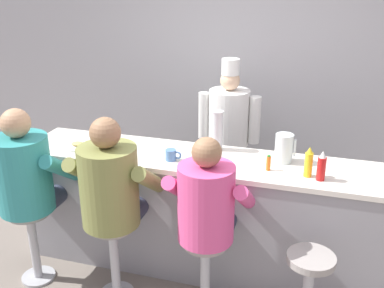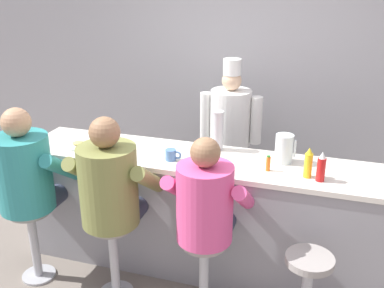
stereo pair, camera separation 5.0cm
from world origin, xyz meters
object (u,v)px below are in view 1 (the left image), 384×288
Objects in this scene: coffee_mug_blue at (171,155)px; diner_seated_teal at (27,177)px; hot_sauce_bottle_orange at (268,163)px; cup_stack_steel at (217,130)px; diner_seated_pink at (207,207)px; cereal_bowl at (214,166)px; breakfast_plate at (78,146)px; diner_seated_olive at (112,189)px; ketchup_bottle_red at (322,167)px; water_pitcher_clear at (284,148)px; cook_in_whites_near at (229,131)px; empty_stool_round at (308,283)px; mustard_bottle_yellow at (309,163)px.

diner_seated_teal reaches higher than coffee_mug_blue.
cup_stack_steel is at bearing 147.67° from hot_sauce_bottle_orange.
diner_seated_pink reaches higher than hot_sauce_bottle_orange.
coffee_mug_blue reaches higher than cereal_bowl.
breakfast_plate is 0.16× the size of diner_seated_olive.
ketchup_bottle_red is 0.99× the size of water_pitcher_clear.
diner_seated_teal is 0.91× the size of cook_in_whites_near.
diner_seated_teal is at bearing -180.00° from diner_seated_olive.
empty_stool_round is at bearing -42.86° from cup_stack_steel.
cup_stack_steel is 0.81m from diner_seated_pink.
cereal_bowl is 0.11× the size of diner_seated_olive.
hot_sauce_bottle_orange is 1.18m from diner_seated_olive.
hot_sauce_bottle_orange reaches higher than breakfast_plate.
coffee_mug_blue is (-1.13, 0.03, -0.06)m from ketchup_bottle_red.
breakfast_plate is at bearing 160.07° from diner_seated_pink.
diner_seated_teal is (-1.89, -0.64, -0.21)m from water_pitcher_clear.
empty_stool_round is at bearing -67.33° from water_pitcher_clear.
ketchup_bottle_red is at bearing 14.91° from diner_seated_olive.
empty_stool_round is at bearing -60.34° from cook_in_whites_near.
hot_sauce_bottle_orange is 0.76m from coffee_mug_blue.
hot_sauce_bottle_orange is at bearing 127.68° from empty_stool_round.
cup_stack_steel is (-0.84, 0.35, 0.06)m from ketchup_bottle_red.
diner_seated_teal is at bearing -166.03° from hot_sauce_bottle_orange.
cook_in_whites_near reaches higher than diner_seated_teal.
breakfast_plate is 1.39× the size of cereal_bowl.
diner_seated_olive is at bearing -40.44° from breakfast_plate.
cook_in_whites_near reaches higher than breakfast_plate.
mustard_bottle_yellow is at bearing -22.98° from cup_stack_steel.
hot_sauce_bottle_orange is 1.61m from breakfast_plate.
hot_sauce_bottle_orange is at bearing -32.33° from cup_stack_steel.
cereal_bowl is at bearing -5.16° from breakfast_plate.
ketchup_bottle_red is at bearing -21.22° from mustard_bottle_yellow.
cereal_bowl is 0.43m from cup_stack_steel.
empty_stool_round is at bearing -0.98° from diner_seated_teal.
cook_in_whites_near is (0.53, 1.58, -0.03)m from diner_seated_olive.
water_pitcher_clear is 1.33× the size of cereal_bowl.
diner_seated_teal is at bearing 179.02° from empty_stool_round.
water_pitcher_clear is 1.35m from diner_seated_olive.
empty_stool_round is at bearing -1.47° from diner_seated_olive.
mustard_bottle_yellow is 0.80m from diner_seated_pink.
mustard_bottle_yellow is 1.35× the size of cereal_bowl.
breakfast_plate is at bearing 174.84° from cereal_bowl.
mustard_bottle_yellow reaches higher than hot_sauce_bottle_orange.
cup_stack_steel is 0.22× the size of diner_seated_olive.
mustard_bottle_yellow is 0.82m from cup_stack_steel.
water_pitcher_clear reaches higher than coffee_mug_blue.
cook_in_whites_near is at bearing 71.45° from diner_seated_olive.
ketchup_bottle_red reaches higher than cereal_bowl.
mustard_bottle_yellow is 0.35× the size of empty_stool_round.
diner_seated_teal is (-0.20, -0.45, -0.11)m from breakfast_plate.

